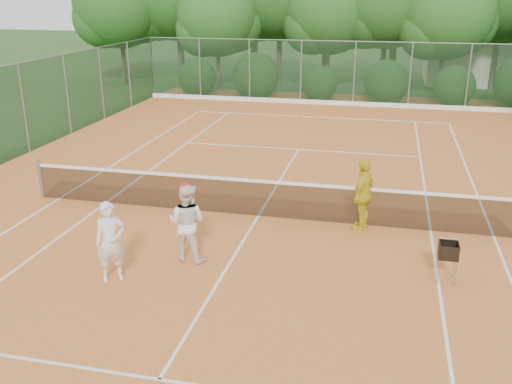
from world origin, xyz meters
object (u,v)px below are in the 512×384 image
player_center_grp (187,222)px  player_yellow (363,195)px  player_white (111,242)px  ball_hopper (448,251)px

player_center_grp → player_yellow: size_ratio=1.00×
player_white → player_center_grp: 1.60m
player_white → ball_hopper: player_white is taller
player_center_grp → player_yellow: 4.20m
player_yellow → player_center_grp: bearing=-35.9°
player_white → player_yellow: size_ratio=0.94×
ball_hopper → player_center_grp: bearing=-160.6°
player_yellow → ball_hopper: player_yellow is taller
ball_hopper → player_white: bearing=-150.8°
player_white → player_yellow: bearing=3.4°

